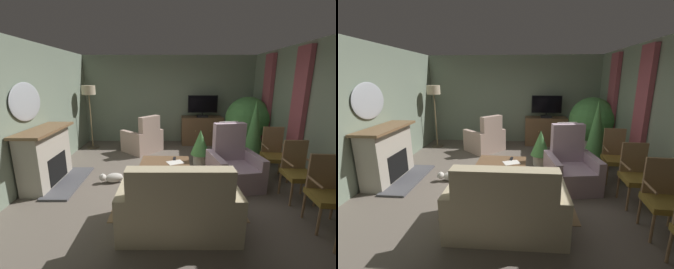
% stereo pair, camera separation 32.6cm
% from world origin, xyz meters
% --- Properties ---
extents(ground_plane, '(5.89, 6.81, 0.04)m').
position_xyz_m(ground_plane, '(0.00, 0.00, -0.02)').
color(ground_plane, '#665B51').
extents(wall_back, '(5.89, 0.10, 2.71)m').
position_xyz_m(wall_back, '(0.00, 3.15, 1.35)').
color(wall_back, gray).
rests_on(wall_back, ground_plane).
extents(wall_left, '(0.10, 6.81, 2.71)m').
position_xyz_m(wall_left, '(-2.70, 0.00, 1.35)').
color(wall_left, gray).
rests_on(wall_left, ground_plane).
extents(wall_right_with_window, '(0.10, 6.81, 2.71)m').
position_xyz_m(wall_right_with_window, '(2.70, 0.00, 1.35)').
color(wall_right_with_window, gray).
rests_on(wall_right_with_window, ground_plane).
extents(curtain_panel_near, '(0.10, 0.44, 2.27)m').
position_xyz_m(curtain_panel_near, '(2.59, 0.44, 1.49)').
color(curtain_panel_near, '#A34C56').
extents(curtain_panel_far, '(0.10, 0.44, 2.27)m').
position_xyz_m(curtain_panel_far, '(2.59, 1.94, 1.49)').
color(curtain_panel_far, '#A34C56').
extents(rug_central, '(2.06, 2.14, 0.01)m').
position_xyz_m(rug_central, '(0.11, -0.18, 0.01)').
color(rug_central, '#8E704C').
rests_on(rug_central, ground_plane).
extents(fireplace, '(0.89, 1.42, 1.11)m').
position_xyz_m(fireplace, '(-2.37, 0.03, 0.53)').
color(fireplace, '#4C4C51').
rests_on(fireplace, ground_plane).
extents(wall_mirror_oval, '(0.06, 0.93, 0.70)m').
position_xyz_m(wall_mirror_oval, '(-2.62, 0.03, 1.60)').
color(wall_mirror_oval, '#B2B7BF').
extents(tv_cabinet, '(1.25, 0.55, 0.86)m').
position_xyz_m(tv_cabinet, '(1.01, 2.80, 0.41)').
color(tv_cabinet, '#4A3523').
rests_on(tv_cabinet, ground_plane).
extents(television, '(0.89, 0.20, 0.66)m').
position_xyz_m(television, '(1.01, 2.75, 1.21)').
color(television, black).
rests_on(television, tv_cabinet).
extents(coffee_table, '(0.95, 0.61, 0.46)m').
position_xyz_m(coffee_table, '(-0.09, 0.05, 0.40)').
color(coffee_table, brown).
rests_on(coffee_table, ground_plane).
extents(tv_remote, '(0.06, 0.17, 0.02)m').
position_xyz_m(tv_remote, '(0.09, 0.14, 0.47)').
color(tv_remote, black).
rests_on(tv_remote, coffee_table).
extents(folded_newspaper, '(0.36, 0.32, 0.01)m').
position_xyz_m(folded_newspaper, '(0.10, -0.05, 0.46)').
color(folded_newspaper, silver).
rests_on(folded_newspaper, coffee_table).
extents(sofa_floral, '(1.56, 0.91, 1.01)m').
position_xyz_m(sofa_floral, '(0.10, -1.39, 0.33)').
color(sofa_floral, tan).
rests_on(sofa_floral, ground_plane).
extents(armchair_angled_to_table, '(0.99, 0.96, 1.19)m').
position_xyz_m(armchair_angled_to_table, '(1.22, -0.02, 0.36)').
color(armchair_angled_to_table, '#AD93A3').
rests_on(armchair_angled_to_table, ground_plane).
extents(armchair_facing_sofa, '(1.21, 1.22, 1.03)m').
position_xyz_m(armchair_facing_sofa, '(-0.73, 2.04, 0.33)').
color(armchair_facing_sofa, '#BC9E8E').
rests_on(armchair_facing_sofa, ground_plane).
extents(side_chair_beside_plant, '(0.49, 0.48, 1.00)m').
position_xyz_m(side_chair_beside_plant, '(2.15, -1.26, 0.53)').
color(side_chair_beside_plant, olive).
rests_on(side_chair_beside_plant, ground_plane).
extents(side_chair_mid_row, '(0.46, 0.47, 1.00)m').
position_xyz_m(side_chair_mid_row, '(2.15, -0.54, 0.52)').
color(side_chair_mid_row, olive).
rests_on(side_chair_mid_row, ground_plane).
extents(side_chair_nearest_door, '(0.49, 0.51, 1.04)m').
position_xyz_m(side_chair_nearest_door, '(2.15, 0.33, 0.53)').
color(side_chair_nearest_door, olive).
rests_on(side_chair_nearest_door, ground_plane).
extents(potted_plant_small_fern_corner, '(0.45, 0.45, 0.84)m').
position_xyz_m(potted_plant_small_fern_corner, '(0.73, 1.06, 0.47)').
color(potted_plant_small_fern_corner, beige).
rests_on(potted_plant_small_fern_corner, ground_plane).
extents(potted_plant_leafy_by_curtain, '(1.20, 1.20, 1.53)m').
position_xyz_m(potted_plant_leafy_by_curtain, '(2.17, 2.10, 0.91)').
color(potted_plant_leafy_by_curtain, beige).
rests_on(potted_plant_leafy_by_curtain, ground_plane).
extents(potted_plant_tall_palm_by_window, '(0.48, 0.48, 1.57)m').
position_xyz_m(potted_plant_tall_palm_by_window, '(1.95, 0.97, 0.83)').
color(potted_plant_tall_palm_by_window, '#3D4C5B').
rests_on(potted_plant_tall_palm_by_window, ground_plane).
extents(cat, '(0.67, 0.26, 0.21)m').
position_xyz_m(cat, '(-1.15, 0.06, 0.10)').
color(cat, beige).
rests_on(cat, ground_plane).
extents(floor_lamp, '(0.38, 0.38, 1.82)m').
position_xyz_m(floor_lamp, '(-2.28, 2.38, 1.47)').
color(floor_lamp, '#4C4233').
rests_on(floor_lamp, ground_plane).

